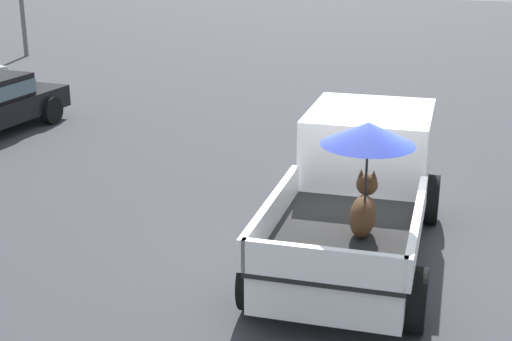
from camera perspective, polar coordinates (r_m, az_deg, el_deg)
name	(u,v)px	position (r m, az deg, el deg)	size (l,w,h in m)	color
ground_plane	(352,260)	(10.88, 7.44, -6.82)	(80.00, 80.00, 0.00)	#38383D
pickup_truck_main	(360,187)	(10.91, 8.06, -1.27)	(5.29, 2.94, 2.39)	black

